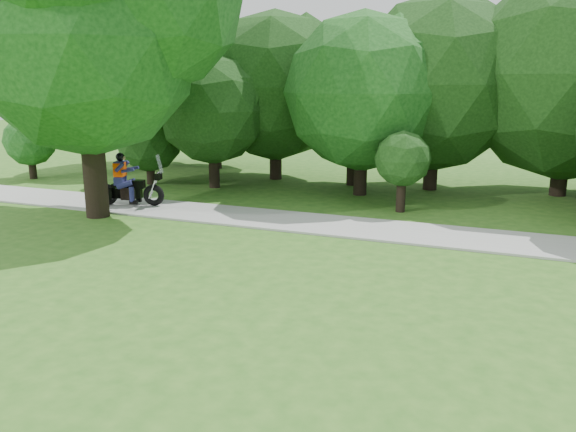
% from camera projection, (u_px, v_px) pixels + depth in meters
% --- Properties ---
extents(ground, '(100.00, 100.00, 0.00)m').
position_uv_depth(ground, '(414.00, 398.00, 7.18)').
color(ground, '#2E621C').
rests_on(ground, ground).
extents(walkway, '(60.00, 2.20, 0.06)m').
position_uv_depth(walkway, '(467.00, 238.00, 14.39)').
color(walkway, '#9A9A95').
rests_on(walkway, ground).
extents(tree_line, '(39.95, 11.89, 7.80)m').
position_uv_depth(tree_line, '(568.00, 89.00, 18.61)').
color(tree_line, black).
rests_on(tree_line, ground).
extents(big_tree_west, '(8.64, 6.56, 9.96)m').
position_uv_depth(big_tree_west, '(90.00, 16.00, 15.84)').
color(big_tree_west, black).
rests_on(big_tree_west, ground).
extents(touring_motorcycle, '(2.19, 1.13, 1.70)m').
position_uv_depth(touring_motorcycle, '(126.00, 186.00, 17.96)').
color(touring_motorcycle, black).
rests_on(touring_motorcycle, walkway).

